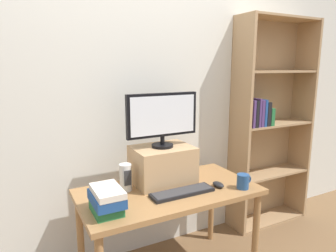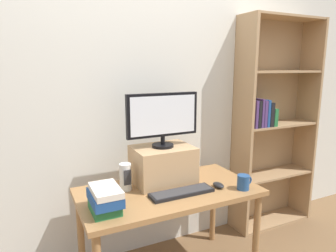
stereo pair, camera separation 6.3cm
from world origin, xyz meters
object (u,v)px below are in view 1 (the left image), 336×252
(bookshelf_unit, at_px, (268,123))
(riser_box, at_px, (163,165))
(keyboard, at_px, (182,192))
(desk, at_px, (169,200))
(desk_speaker, at_px, (126,177))
(computer_monitor, at_px, (162,117))
(book_stack, at_px, (107,200))
(computer_mouse, at_px, (218,185))
(coffee_mug, at_px, (243,181))

(bookshelf_unit, height_order, riser_box, bookshelf_unit)
(riser_box, xyz_separation_m, keyboard, (0.02, -0.26, -0.12))
(desk, height_order, desk_speaker, desk_speaker)
(computer_monitor, bearing_deg, book_stack, -151.36)
(keyboard, distance_m, computer_mouse, 0.29)
(keyboard, bearing_deg, book_stack, -177.84)
(desk, xyz_separation_m, keyboard, (0.05, -0.11, 0.09))
(book_stack, height_order, desk_speaker, desk_speaker)
(desk, bearing_deg, book_stack, -164.88)
(desk_speaker, bearing_deg, riser_box, 4.25)
(keyboard, relative_size, computer_mouse, 4.35)
(desk, xyz_separation_m, coffee_mug, (0.48, -0.23, 0.14))
(riser_box, distance_m, computer_mouse, 0.44)
(computer_mouse, relative_size, coffee_mug, 0.87)
(book_stack, bearing_deg, bookshelf_unit, 14.76)
(computer_monitor, xyz_separation_m, coffee_mug, (0.46, -0.38, -0.45))
(bookshelf_unit, relative_size, riser_box, 4.58)
(book_stack, bearing_deg, computer_mouse, 0.39)
(bookshelf_unit, relative_size, keyboard, 4.45)
(computer_monitor, relative_size, computer_mouse, 5.31)
(bookshelf_unit, bearing_deg, computer_monitor, -171.58)
(desk, xyz_separation_m, desk_speaker, (-0.28, 0.13, 0.18))
(bookshelf_unit, bearing_deg, desk_speaker, -172.43)
(computer_mouse, bearing_deg, desk, 159.63)
(bookshelf_unit, distance_m, riser_box, 1.28)
(desk, xyz_separation_m, computer_mouse, (0.34, -0.13, 0.10))
(desk, distance_m, coffee_mug, 0.55)
(keyboard, xyz_separation_m, computer_mouse, (0.29, -0.01, 0.01))
(desk, distance_m, bookshelf_unit, 1.38)
(desk, height_order, computer_mouse, computer_mouse)
(computer_mouse, bearing_deg, bookshelf_unit, 26.11)
(desk, xyz_separation_m, book_stack, (-0.49, -0.13, 0.16))
(computer_mouse, xyz_separation_m, coffee_mug, (0.14, -0.10, 0.03))
(keyboard, bearing_deg, desk_speaker, 143.50)
(bookshelf_unit, distance_m, computer_mouse, 1.09)
(book_stack, bearing_deg, computer_monitor, 28.64)
(coffee_mug, bearing_deg, book_stack, 174.34)
(riser_box, distance_m, keyboard, 0.29)
(bookshelf_unit, distance_m, coffee_mug, 1.01)
(computer_mouse, bearing_deg, coffee_mug, -35.47)
(keyboard, bearing_deg, riser_box, 94.81)
(computer_mouse, height_order, book_stack, book_stack)
(riser_box, distance_m, book_stack, 0.59)
(desk, relative_size, keyboard, 2.80)
(riser_box, relative_size, book_stack, 1.64)
(bookshelf_unit, distance_m, desk_speaker, 1.58)
(keyboard, bearing_deg, computer_monitor, 94.83)
(computer_monitor, relative_size, desk_speaker, 2.87)
(riser_box, relative_size, computer_monitor, 0.80)
(keyboard, xyz_separation_m, book_stack, (-0.53, -0.02, 0.07))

